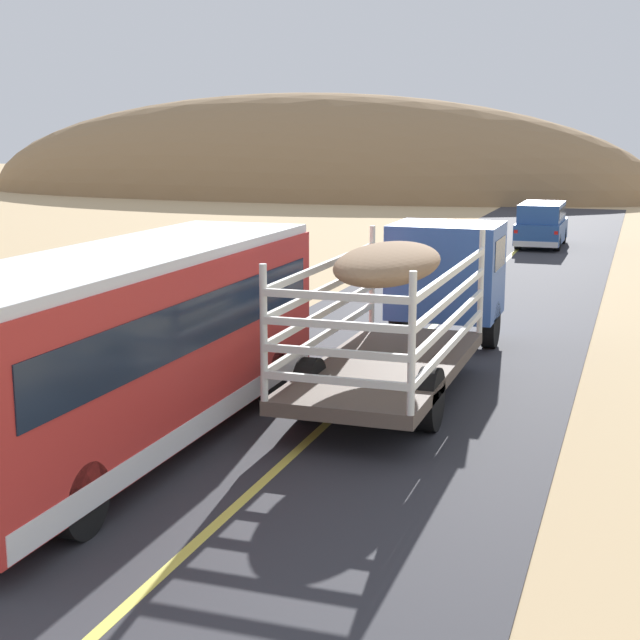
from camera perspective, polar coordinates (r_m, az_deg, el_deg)
livestock_truck at (r=20.56m, az=6.42°, el=2.11°), size 2.53×9.70×3.02m
bus at (r=15.29m, az=-11.38°, el=-1.42°), size 2.54×10.00×3.21m
car_far at (r=42.95m, az=13.20°, el=5.74°), size 1.90×4.62×1.93m
distant_hill at (r=75.35m, az=-1.40°, el=7.49°), size 55.43×16.11×15.87m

